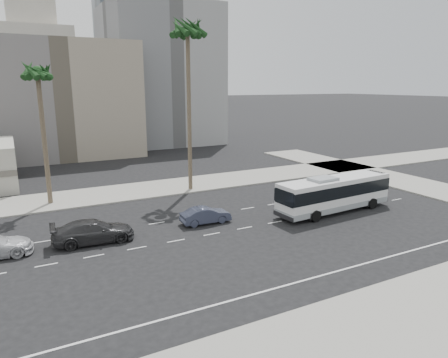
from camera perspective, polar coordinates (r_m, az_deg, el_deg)
ground at (r=35.00m, az=7.18°, el=-6.08°), size 700.00×700.00×0.00m
sidewalk_north at (r=47.96m, az=-3.42°, el=-0.58°), size 120.00×7.00×0.15m
sidewalk_south at (r=25.04m, az=28.65°, el=-15.70°), size 120.00×7.00×0.15m
cross_block_east at (r=50.47m, az=28.18°, el=-1.46°), size 7.00×60.00×0.15m
midrise_beige_west at (r=72.37m, az=-22.46°, el=10.27°), size 24.00×18.00×18.00m
midrise_gray_center at (r=83.51m, az=-9.06°, el=14.10°), size 20.00×20.00×26.00m
civic_tower at (r=278.85m, az=-25.33°, el=17.66°), size 42.00×42.00×129.00m
highrise_right at (r=265.89m, az=-14.37°, el=17.92°), size 26.00×26.00×70.00m
highrise_far at (r=301.06m, az=-10.90°, el=16.54°), size 22.00×22.00×60.00m
city_bus at (r=38.47m, az=15.27°, el=-1.88°), size 12.00×3.37×3.41m
car_a at (r=34.36m, az=-2.60°, el=-5.12°), size 1.66×4.32×1.40m
car_b at (r=31.80m, az=-17.92°, el=-7.02°), size 2.79×6.05×1.71m
palm_near at (r=43.96m, az=-5.15°, el=19.66°), size 5.40×5.40×18.18m
palm_mid at (r=41.78m, az=-24.75°, el=13.16°), size 4.42×4.42×13.68m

